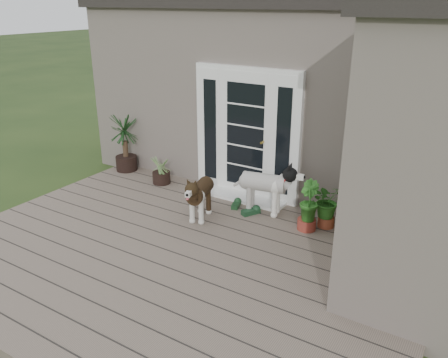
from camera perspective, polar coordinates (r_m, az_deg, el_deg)
The scene contains 16 objects.
deck at distance 6.13m, azimuth -5.99°, elevation -9.73°, with size 6.20×4.60×0.12m, color #6B5B4C.
house_main at distance 9.12m, azimuth 10.42°, elevation 10.59°, with size 7.40×4.00×3.10m, color #665E54.
roof_main at distance 8.96m, azimuth 11.17°, elevation 21.00°, with size 7.60×4.20×0.20m, color #2D2826.
house_wing at distance 5.46m, azimuth 26.22°, elevation 1.35°, with size 1.60×2.40×3.10m, color #665E54.
door_unit at distance 7.47m, azimuth 2.82°, elevation 5.72°, with size 1.90×0.14×2.15m, color white.
door_step at distance 7.66m, azimuth 1.94°, elevation -2.20°, with size 1.60×0.40×0.05m, color white.
brindle_dog at distance 6.85m, azimuth -2.99°, elevation -2.42°, with size 0.34×0.79×0.66m, color #362413, non-canonical shape.
white_dog at distance 7.02m, azimuth 5.01°, elevation -1.48°, with size 0.38×0.89×0.75m, color white, non-canonical shape.
spider_plant at distance 8.26m, azimuth -7.91°, elevation 1.34°, with size 0.53×0.53×0.57m, color #7D935A, non-canonical shape.
yucca at distance 8.95m, azimuth -12.33°, elevation 4.47°, with size 0.77×0.77×1.11m, color black, non-canonical shape.
herb_a at distance 6.77m, azimuth 12.81°, elevation -3.53°, with size 0.47×0.47×0.60m, color #21631C.
herb_b at distance 6.65m, azimuth 10.42°, elevation -4.15°, with size 0.36×0.36×0.54m, color #1C6421.
herb_c at distance 6.73m, azimuth 16.04°, elevation -3.89°, with size 0.41×0.41×0.63m, color #215B1A.
sapling at distance 5.79m, azimuth 17.33°, elevation -3.37°, with size 0.45×0.45×1.54m, color #215E1A, non-canonical shape.
clog_left at distance 7.33m, azimuth 1.55°, elevation -3.16°, with size 0.15×0.31×0.09m, color #16381C, non-canonical shape.
clog_right at distance 7.09m, azimuth 3.38°, elevation -4.03°, with size 0.16×0.34×0.10m, color #173A20, non-canonical shape.
Camera 1 is at (3.29, -3.68, 3.23)m, focal length 36.45 mm.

